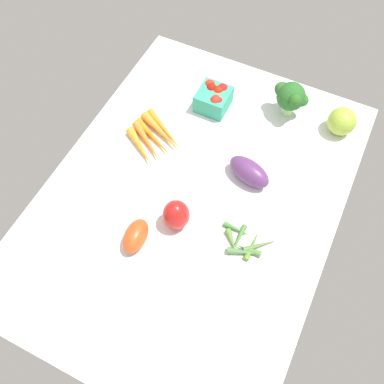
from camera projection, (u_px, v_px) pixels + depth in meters
tablecloth at (192, 198)px, 116.62cm from camera, size 104.00×76.00×2.00cm
bell_pepper_red at (176, 215)px, 107.60cm from camera, size 9.71×9.71×9.38cm
heirloom_tomato_green at (342, 121)px, 123.32cm from camera, size 8.24×8.24×8.24cm
roma_tomato at (136, 236)px, 106.77cm from camera, size 9.99×6.49×5.63cm
berry_basket at (214, 98)px, 128.25cm from camera, size 9.31×9.31×7.46cm
okra_pile at (246, 244)px, 107.74cm from camera, size 9.69×14.64×1.94cm
carrot_bunch at (154, 138)px, 123.85cm from camera, size 19.28×18.38×2.86cm
broccoli_head at (291, 97)px, 124.17cm from camera, size 8.93×10.58×11.35cm
eggplant at (249, 172)px, 115.85cm from camera, size 9.64×13.89×6.30cm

